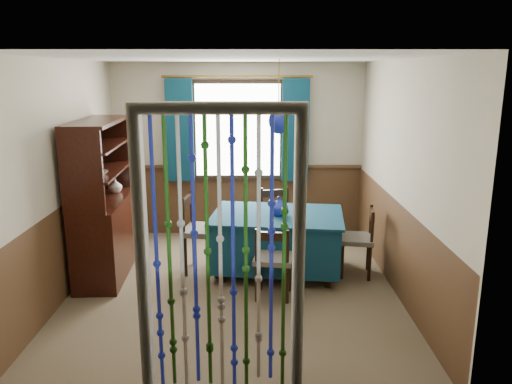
{
  "coord_description": "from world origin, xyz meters",
  "views": [
    {
      "loc": [
        0.23,
        -5.18,
        2.37
      ],
      "look_at": [
        0.25,
        0.39,
        1.02
      ],
      "focal_mm": 35.0,
      "sensor_mm": 36.0,
      "label": 1
    }
  ],
  "objects_px": {
    "vase_table": "(279,207)",
    "vase_sideboard": "(115,185)",
    "dining_table": "(277,239)",
    "chair_right": "(359,239)",
    "chair_left": "(201,231)",
    "chair_far": "(277,220)",
    "bowl_shelf": "(99,173)",
    "sideboard": "(105,222)",
    "chair_near": "(273,260)",
    "pendant_lamp": "(278,121)"
  },
  "relations": [
    {
      "from": "vase_table",
      "to": "vase_sideboard",
      "type": "xyz_separation_m",
      "value": [
        -2.0,
        0.38,
        0.18
      ]
    },
    {
      "from": "dining_table",
      "to": "chair_right",
      "type": "relative_size",
      "value": 1.98
    },
    {
      "from": "chair_left",
      "to": "vase_sideboard",
      "type": "distance_m",
      "value": 1.22
    },
    {
      "from": "chair_far",
      "to": "bowl_shelf",
      "type": "bearing_deg",
      "value": 13.82
    },
    {
      "from": "vase_table",
      "to": "vase_sideboard",
      "type": "height_order",
      "value": "vase_sideboard"
    },
    {
      "from": "sideboard",
      "to": "vase_sideboard",
      "type": "bearing_deg",
      "value": 76.69
    },
    {
      "from": "dining_table",
      "to": "bowl_shelf",
      "type": "relative_size",
      "value": 7.66
    },
    {
      "from": "dining_table",
      "to": "chair_near",
      "type": "relative_size",
      "value": 2.03
    },
    {
      "from": "sideboard",
      "to": "vase_sideboard",
      "type": "height_order",
      "value": "sideboard"
    },
    {
      "from": "sideboard",
      "to": "chair_near",
      "type": "bearing_deg",
      "value": -22.42
    },
    {
      "from": "chair_right",
      "to": "bowl_shelf",
      "type": "xyz_separation_m",
      "value": [
        -2.94,
        -0.18,
        0.84
      ]
    },
    {
      "from": "dining_table",
      "to": "vase_table",
      "type": "relative_size",
      "value": 8.03
    },
    {
      "from": "chair_far",
      "to": "vase_table",
      "type": "bearing_deg",
      "value": 78.65
    },
    {
      "from": "dining_table",
      "to": "chair_far",
      "type": "relative_size",
      "value": 1.9
    },
    {
      "from": "chair_far",
      "to": "chair_left",
      "type": "xyz_separation_m",
      "value": [
        -0.93,
        -0.61,
        0.05
      ]
    },
    {
      "from": "sideboard",
      "to": "chair_left",
      "type": "bearing_deg",
      "value": -0.19
    },
    {
      "from": "pendant_lamp",
      "to": "bowl_shelf",
      "type": "bearing_deg",
      "value": -172.68
    },
    {
      "from": "sideboard",
      "to": "bowl_shelf",
      "type": "distance_m",
      "value": 0.7
    },
    {
      "from": "chair_right",
      "to": "bowl_shelf",
      "type": "height_order",
      "value": "bowl_shelf"
    },
    {
      "from": "chair_right",
      "to": "chair_near",
      "type": "bearing_deg",
      "value": 130.92
    },
    {
      "from": "dining_table",
      "to": "chair_far",
      "type": "xyz_separation_m",
      "value": [
        0.02,
        0.66,
        0.03
      ]
    },
    {
      "from": "vase_table",
      "to": "bowl_shelf",
      "type": "bearing_deg",
      "value": -174.15
    },
    {
      "from": "vase_sideboard",
      "to": "bowl_shelf",
      "type": "bearing_deg",
      "value": -90.0
    },
    {
      "from": "dining_table",
      "to": "pendant_lamp",
      "type": "xyz_separation_m",
      "value": [
        0.0,
        -0.0,
        1.4
      ]
    },
    {
      "from": "chair_left",
      "to": "vase_sideboard",
      "type": "bearing_deg",
      "value": -95.95
    },
    {
      "from": "dining_table",
      "to": "chair_far",
      "type": "height_order",
      "value": "chair_far"
    },
    {
      "from": "chair_left",
      "to": "sideboard",
      "type": "xyz_separation_m",
      "value": [
        -1.14,
        -0.05,
        0.12
      ]
    },
    {
      "from": "chair_near",
      "to": "bowl_shelf",
      "type": "height_order",
      "value": "bowl_shelf"
    },
    {
      "from": "vase_table",
      "to": "chair_right",
      "type": "bearing_deg",
      "value": -1.51
    },
    {
      "from": "chair_left",
      "to": "chair_right",
      "type": "distance_m",
      "value": 1.87
    },
    {
      "from": "chair_left",
      "to": "bowl_shelf",
      "type": "xyz_separation_m",
      "value": [
        -1.08,
        -0.31,
        0.77
      ]
    },
    {
      "from": "pendant_lamp",
      "to": "vase_sideboard",
      "type": "bearing_deg",
      "value": 170.56
    },
    {
      "from": "chair_left",
      "to": "chair_right",
      "type": "bearing_deg",
      "value": 94.32
    },
    {
      "from": "bowl_shelf",
      "to": "chair_far",
      "type": "bearing_deg",
      "value": 24.53
    },
    {
      "from": "dining_table",
      "to": "chair_right",
      "type": "height_order",
      "value": "chair_right"
    },
    {
      "from": "pendant_lamp",
      "to": "vase_sideboard",
      "type": "distance_m",
      "value": 2.17
    },
    {
      "from": "chair_left",
      "to": "chair_right",
      "type": "xyz_separation_m",
      "value": [
        1.87,
        -0.13,
        -0.06
      ]
    },
    {
      "from": "chair_left",
      "to": "pendant_lamp",
      "type": "bearing_deg",
      "value": 94.8
    },
    {
      "from": "chair_near",
      "to": "chair_left",
      "type": "distance_m",
      "value": 1.13
    },
    {
      "from": "chair_near",
      "to": "bowl_shelf",
      "type": "relative_size",
      "value": 3.77
    },
    {
      "from": "chair_left",
      "to": "bowl_shelf",
      "type": "height_order",
      "value": "bowl_shelf"
    },
    {
      "from": "dining_table",
      "to": "vase_table",
      "type": "xyz_separation_m",
      "value": [
        0.02,
        -0.05,
        0.41
      ]
    },
    {
      "from": "dining_table",
      "to": "chair_left",
      "type": "bearing_deg",
      "value": -176.56
    },
    {
      "from": "chair_near",
      "to": "chair_left",
      "type": "height_order",
      "value": "chair_left"
    },
    {
      "from": "bowl_shelf",
      "to": "chair_left",
      "type": "bearing_deg",
      "value": 16.13
    },
    {
      "from": "chair_near",
      "to": "chair_left",
      "type": "relative_size",
      "value": 0.84
    },
    {
      "from": "chair_near",
      "to": "vase_sideboard",
      "type": "relative_size",
      "value": 4.24
    },
    {
      "from": "chair_right",
      "to": "vase_table",
      "type": "bearing_deg",
      "value": 98.38
    },
    {
      "from": "dining_table",
      "to": "sideboard",
      "type": "xyz_separation_m",
      "value": [
        -2.05,
        0.0,
        0.2
      ]
    },
    {
      "from": "vase_sideboard",
      "to": "dining_table",
      "type": "bearing_deg",
      "value": -9.44
    }
  ]
}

